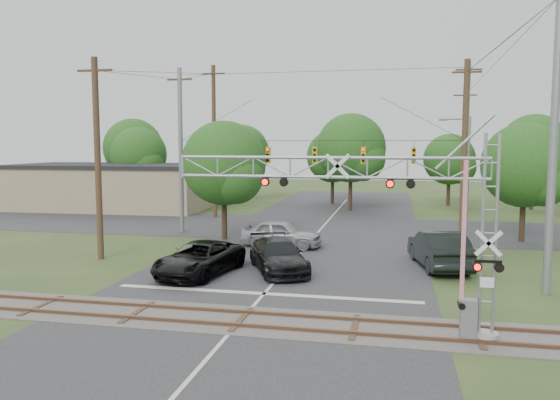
% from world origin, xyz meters
% --- Properties ---
extents(ground, '(160.00, 160.00, 0.00)m').
position_xyz_m(ground, '(0.00, 0.00, 0.00)').
color(ground, '#2E411E').
rests_on(ground, ground).
extents(road_main, '(14.00, 90.00, 0.02)m').
position_xyz_m(road_main, '(0.00, 10.00, 0.01)').
color(road_main, '#27272A').
rests_on(road_main, ground).
extents(road_cross, '(90.00, 12.00, 0.02)m').
position_xyz_m(road_cross, '(0.00, 24.00, 0.01)').
color(road_cross, '#27272A').
rests_on(road_cross, ground).
extents(railroad_track, '(90.00, 3.20, 0.17)m').
position_xyz_m(railroad_track, '(0.00, 2.00, 0.03)').
color(railroad_track, '#443F3B').
rests_on(railroad_track, ground).
extents(crossing_gantry, '(10.63, 0.84, 6.58)m').
position_xyz_m(crossing_gantry, '(5.07, 1.65, 4.12)').
color(crossing_gantry, gray).
rests_on(crossing_gantry, ground).
extents(traffic_signal_span, '(19.34, 0.36, 11.50)m').
position_xyz_m(traffic_signal_span, '(0.93, 20.00, 5.72)').
color(traffic_signal_span, gray).
rests_on(traffic_signal_span, ground).
extents(pickup_black, '(3.48, 5.98, 1.57)m').
position_xyz_m(pickup_black, '(-3.84, 8.21, 0.78)').
color(pickup_black, black).
rests_on(pickup_black, ground).
extents(car_dark, '(4.28, 5.86, 1.58)m').
position_xyz_m(car_dark, '(-0.29, 9.65, 0.79)').
color(car_dark, black).
rests_on(car_dark, ground).
extents(sedan_silver, '(5.06, 2.35, 1.68)m').
position_xyz_m(sedan_silver, '(-1.43, 15.93, 0.84)').
color(sedan_silver, '#95989C').
rests_on(sedan_silver, ground).
extents(suv_dark, '(3.05, 6.02, 1.89)m').
position_xyz_m(suv_dark, '(7.51, 12.17, 0.95)').
color(suv_dark, black).
rests_on(suv_dark, ground).
extents(commercial_building, '(18.80, 10.05, 4.32)m').
position_xyz_m(commercial_building, '(-21.40, 32.00, 2.17)').
color(commercial_building, gray).
rests_on(commercial_building, ground).
extents(streetlight, '(2.18, 0.23, 8.19)m').
position_xyz_m(streetlight, '(10.16, 24.45, 4.58)').
color(streetlight, gray).
rests_on(streetlight, ground).
extents(utility_poles, '(23.94, 27.28, 12.83)m').
position_xyz_m(utility_poles, '(2.85, 22.23, 6.18)').
color(utility_poles, '#483321').
rests_on(utility_poles, ground).
extents(treeline, '(51.72, 29.59, 9.11)m').
position_xyz_m(treeline, '(-0.54, 35.43, 5.36)').
color(treeline, '#322517').
rests_on(treeline, ground).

